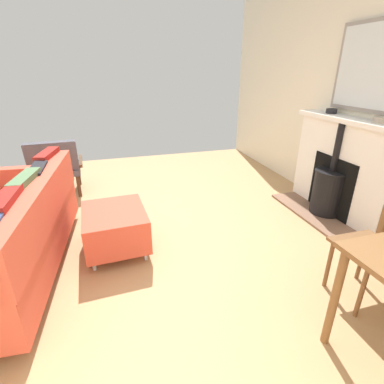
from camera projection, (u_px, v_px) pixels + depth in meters
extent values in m
cube|color=tan|center=(101.00, 240.00, 2.95)|extent=(5.78, 5.86, 0.01)
cube|color=silver|center=(361.00, 85.00, 3.14)|extent=(0.12, 5.86, 2.89)
cube|color=brown|center=(313.00, 215.00, 3.43)|extent=(0.35, 1.28, 0.03)
cube|color=white|center=(343.00, 171.00, 3.30)|extent=(0.23, 1.34, 1.08)
cube|color=black|center=(333.00, 186.00, 3.34)|extent=(0.06, 0.64, 0.67)
cylinder|color=black|center=(328.00, 193.00, 3.36)|extent=(0.35, 0.35, 0.50)
cylinder|color=black|center=(333.00, 171.00, 3.26)|extent=(0.37, 0.37, 0.02)
cylinder|color=black|center=(337.00, 148.00, 3.15)|extent=(0.07, 0.07, 0.53)
cube|color=white|center=(352.00, 120.00, 3.07)|extent=(0.28, 1.42, 0.05)
cube|color=gray|center=(372.00, 67.00, 2.89)|extent=(0.04, 0.93, 0.88)
cube|color=silver|center=(371.00, 67.00, 2.89)|extent=(0.01, 0.85, 0.80)
cylinder|color=black|center=(331.00, 111.00, 3.35)|extent=(0.12, 0.12, 0.05)
torus|color=black|center=(332.00, 109.00, 3.34)|extent=(0.12, 0.12, 0.01)
cylinder|color=#9E9384|center=(381.00, 120.00, 2.77)|extent=(0.14, 0.14, 0.05)
torus|color=#9E9384|center=(381.00, 118.00, 2.76)|extent=(0.14, 0.14, 0.01)
cylinder|color=#B2B2B7|center=(1.00, 225.00, 3.13)|extent=(0.04, 0.04, 0.10)
cylinder|color=#B2B2B7|center=(69.00, 219.00, 3.26)|extent=(0.04, 0.04, 0.10)
cylinder|color=#B2B2B7|center=(24.00, 340.00, 1.80)|extent=(0.04, 0.04, 0.10)
cube|color=#D14C38|center=(2.00, 245.00, 2.38)|extent=(1.02, 1.97, 0.36)
cube|color=#D14C38|center=(43.00, 202.00, 2.31)|extent=(0.29, 1.92, 0.34)
cube|color=#D14C38|center=(28.00, 176.00, 3.07)|extent=(0.83, 0.18, 0.20)
cube|color=maroon|center=(50.00, 172.00, 2.94)|extent=(0.20, 0.43, 0.42)
cube|color=black|center=(40.00, 187.00, 2.58)|extent=(0.14, 0.39, 0.40)
cube|color=#4C6B47|center=(30.00, 200.00, 2.30)|extent=(0.17, 0.43, 0.42)
cube|color=maroon|center=(13.00, 223.00, 1.96)|extent=(0.14, 0.42, 0.42)
cylinder|color=#B2B2B7|center=(92.00, 235.00, 2.95)|extent=(0.03, 0.03, 0.09)
cylinder|color=#B2B2B7|center=(94.00, 266.00, 2.49)|extent=(0.03, 0.03, 0.09)
cylinder|color=#B2B2B7|center=(136.00, 228.00, 3.08)|extent=(0.03, 0.03, 0.09)
cylinder|color=#B2B2B7|center=(146.00, 256.00, 2.63)|extent=(0.03, 0.03, 0.09)
cube|color=#D14C38|center=(115.00, 226.00, 2.71)|extent=(0.59, 0.68, 0.32)
cube|color=#4C3321|center=(79.00, 174.00, 4.30)|extent=(0.05, 0.05, 0.32)
cube|color=#4C3321|center=(41.00, 178.00, 4.14)|extent=(0.05, 0.05, 0.32)
cube|color=#4C3321|center=(79.00, 185.00, 3.89)|extent=(0.05, 0.05, 0.32)
cube|color=#4C3321|center=(37.00, 191.00, 3.73)|extent=(0.05, 0.05, 0.32)
cube|color=#4C4C56|center=(57.00, 169.00, 3.94)|extent=(0.64, 0.60, 0.08)
cube|color=#4C4C56|center=(52.00, 157.00, 3.63)|extent=(0.61, 0.19, 0.41)
cube|color=#4C3321|center=(81.00, 161.00, 4.01)|extent=(0.07, 0.53, 0.04)
cube|color=#4C3321|center=(29.00, 166.00, 3.81)|extent=(0.07, 0.53, 0.04)
cylinder|color=brown|center=(335.00, 299.00, 1.72)|extent=(0.05, 0.05, 0.70)
cylinder|color=brown|center=(362.00, 257.00, 2.33)|extent=(0.03, 0.03, 0.42)
cylinder|color=brown|center=(329.00, 264.00, 2.24)|extent=(0.03, 0.03, 0.42)
cylinder|color=brown|center=(362.00, 292.00, 1.96)|extent=(0.03, 0.03, 0.42)
cube|color=brown|center=(369.00, 248.00, 2.06)|extent=(0.40, 0.40, 0.02)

